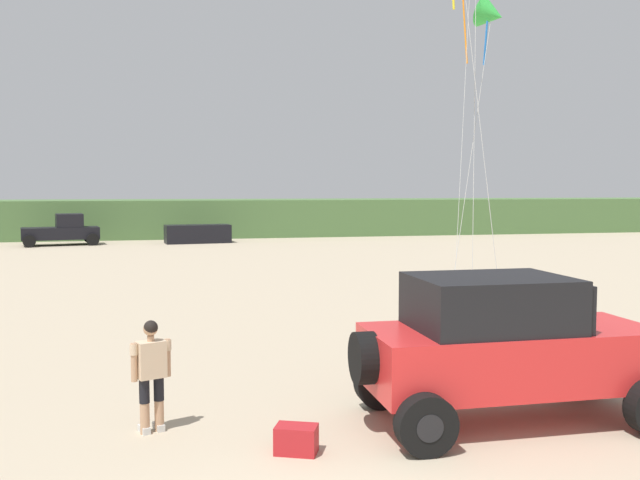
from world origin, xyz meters
The scene contains 7 objects.
dune_ridge centered at (4.05, 47.37, 1.37)m, with size 90.00×7.81×2.73m, color #4C703D.
jeep centered at (3.10, 3.63, 1.20)m, with size 4.86×2.41×2.26m.
person_watching centered at (-2.19, 4.34, 0.94)m, with size 0.59×0.41×1.67m.
cooler_box centered at (-0.27, 3.07, 0.19)m, with size 0.56×0.36×0.38m, color #B21E23.
distant_pickup centered at (-8.23, 40.25, 0.94)m, with size 4.88×3.17×1.98m.
distant_sedan centered at (0.19, 40.18, 0.60)m, with size 4.20×1.70×1.20m, color black.
kite_white_parafoil centered at (6.33, 10.83, 8.03)m, with size 2.32×2.06×8.53m.
Camera 1 is at (-1.98, -5.92, 3.58)m, focal length 38.88 mm.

